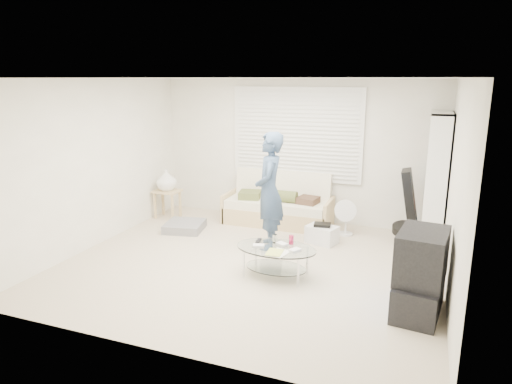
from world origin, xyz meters
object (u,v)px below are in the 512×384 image
at_px(bookshelf, 436,179).
at_px(tv_unit, 420,274).
at_px(futon_sofa, 278,207).
at_px(coffee_table, 276,253).

xyz_separation_m(bookshelf, tv_unit, (-0.12, -2.41, -0.55)).
bearing_deg(bookshelf, futon_sofa, 178.42).
bearing_deg(futon_sofa, coffee_table, -72.71).
distance_m(futon_sofa, tv_unit, 3.46).
relative_size(futon_sofa, tv_unit, 2.00).
bearing_deg(bookshelf, coffee_table, -132.36).
xyz_separation_m(futon_sofa, bookshelf, (2.53, -0.07, 0.71)).
bearing_deg(bookshelf, tv_unit, -92.97).
bearing_deg(tv_unit, futon_sofa, 134.12).
distance_m(tv_unit, coffee_table, 1.79).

